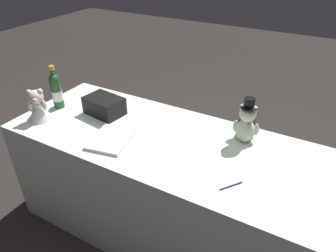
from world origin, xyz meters
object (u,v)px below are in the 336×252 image
Objects in this scene: champagne_bottle at (56,90)px; signing_pen at (232,186)px; teddy_bear_groom at (246,124)px; gift_case_black at (104,106)px; teddy_bear_bride at (38,106)px; guestbook at (111,139)px.

champagne_bottle is 2.73× the size of signing_pen.
teddy_bear_groom reaches higher than gift_case_black.
teddy_bear_bride is at bearing -142.17° from gift_case_black.
champagne_bottle is 1.41m from signing_pen.
teddy_bear_groom is 0.92× the size of champagne_bottle.
guestbook is (0.25, -0.25, -0.05)m from gift_case_black.
teddy_bear_bride is 0.80× the size of guestbook.
signing_pen is at bearing -0.48° from teddy_bear_bride.
gift_case_black is (-1.03, 0.28, 0.06)m from signing_pen.
teddy_bear_groom is 1.37m from teddy_bear_bride.
teddy_bear_groom is at bearing 18.37° from guestbook.
teddy_bear_bride is 0.79× the size of gift_case_black.
signing_pen is (1.39, -0.19, -0.13)m from champagne_bottle.
teddy_bear_bride is 0.71× the size of champagne_bottle.
teddy_bear_groom reaches higher than guestbook.
champagne_bottle reaches higher than guestbook.
champagne_bottle is at bearing -169.68° from teddy_bear_groom.
signing_pen is (1.37, -0.01, -0.09)m from teddy_bear_bride.
teddy_bear_bride is 0.19m from champagne_bottle.
teddy_bear_bride is at bearing 179.52° from signing_pen.
teddy_bear_groom is 1.03× the size of guestbook.
teddy_bear_groom is 1.33m from champagne_bottle.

